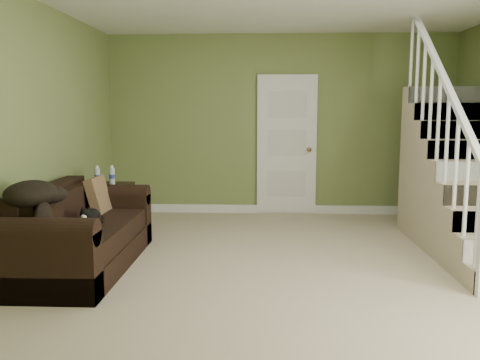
# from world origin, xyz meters

# --- Properties ---
(floor) EXTENTS (5.00, 5.50, 0.01)m
(floor) POSITION_xyz_m (0.00, 0.00, 0.00)
(floor) COLOR tan
(floor) RESTS_ON ground
(wall_back) EXTENTS (5.00, 0.04, 2.60)m
(wall_back) POSITION_xyz_m (0.00, 2.75, 1.30)
(wall_back) COLOR olive
(wall_back) RESTS_ON floor
(wall_front) EXTENTS (5.00, 0.04, 2.60)m
(wall_front) POSITION_xyz_m (0.00, -2.75, 1.30)
(wall_front) COLOR olive
(wall_front) RESTS_ON floor
(wall_left) EXTENTS (0.04, 5.50, 2.60)m
(wall_left) POSITION_xyz_m (-2.50, 0.00, 1.30)
(wall_left) COLOR olive
(wall_left) RESTS_ON floor
(baseboard_back) EXTENTS (5.00, 0.04, 0.12)m
(baseboard_back) POSITION_xyz_m (0.00, 2.72, 0.06)
(baseboard_back) COLOR white
(baseboard_back) RESTS_ON floor
(baseboard_left) EXTENTS (0.04, 5.50, 0.12)m
(baseboard_left) POSITION_xyz_m (-2.47, 0.00, 0.06)
(baseboard_left) COLOR white
(baseboard_left) RESTS_ON floor
(door) EXTENTS (0.86, 0.12, 2.02)m
(door) POSITION_xyz_m (0.10, 2.71, 1.01)
(door) COLOR white
(door) RESTS_ON floor
(staircase) EXTENTS (1.00, 2.51, 2.82)m
(staircase) POSITION_xyz_m (1.99, 0.97, 0.64)
(staircase) COLOR tan
(staircase) RESTS_ON floor
(sofa) EXTENTS (0.87, 2.02, 0.80)m
(sofa) POSITION_xyz_m (-2.01, 0.01, 0.30)
(sofa) COLOR black
(sofa) RESTS_ON floor
(side_table) EXTENTS (0.54, 0.54, 0.88)m
(side_table) POSITION_xyz_m (-2.09, 1.14, 0.33)
(side_table) COLOR black
(side_table) RESTS_ON floor
(cat) EXTENTS (0.19, 0.42, 0.20)m
(cat) POSITION_xyz_m (-1.89, -0.02, 0.51)
(cat) COLOR black
(cat) RESTS_ON sofa
(banana) EXTENTS (0.12, 0.23, 0.06)m
(banana) POSITION_xyz_m (-1.87, -0.42, 0.46)
(banana) COLOR yellow
(banana) RESTS_ON sofa
(throw_pillow) EXTENTS (0.20, 0.40, 0.41)m
(throw_pillow) POSITION_xyz_m (-2.02, 0.63, 0.61)
(throw_pillow) COLOR #48311D
(throw_pillow) RESTS_ON sofa
(throw_blanket) EXTENTS (0.53, 0.62, 0.22)m
(throw_blanket) POSITION_xyz_m (-2.18, -0.60, 0.83)
(throw_blanket) COLOR black
(throw_blanket) RESTS_ON sofa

